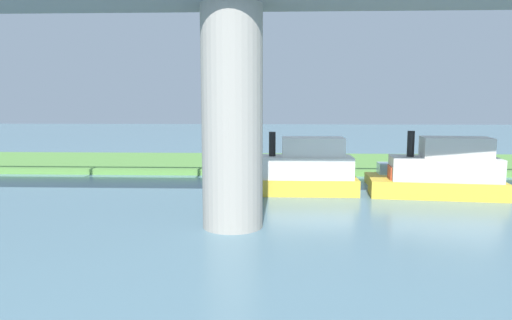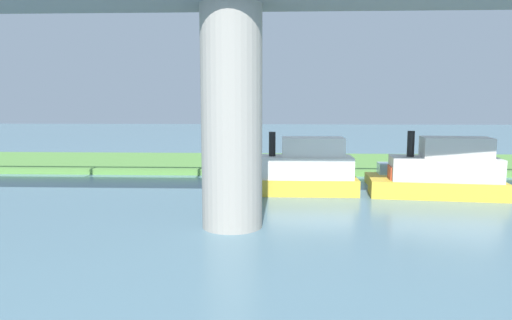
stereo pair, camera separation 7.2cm
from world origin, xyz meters
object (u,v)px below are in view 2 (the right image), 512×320
object	(u,v)px
mooring_post	(253,162)
skiff_small	(301,171)
bridge_pylon	(232,119)
pontoon_yellow	(396,176)
houseboat_blue	(441,173)
person_on_bank	(247,160)

from	to	relation	value
mooring_post	skiff_small	distance (m)	9.03
bridge_pylon	skiff_small	xyz separation A→B (m)	(-3.85, -8.41, -3.86)
bridge_pylon	pontoon_yellow	distance (m)	17.43
bridge_pylon	skiff_small	bearing A→B (deg)	-114.57
pontoon_yellow	mooring_post	bearing A→B (deg)	-21.10
mooring_post	houseboat_blue	bearing A→B (deg)	144.90
person_on_bank	houseboat_blue	bearing A→B (deg)	145.86
bridge_pylon	person_on_bank	bearing A→B (deg)	-89.05
mooring_post	houseboat_blue	world-z (taller)	houseboat_blue
bridge_pylon	pontoon_yellow	bearing A→B (deg)	-132.29
skiff_small	pontoon_yellow	bearing A→B (deg)	-151.84
pontoon_yellow	houseboat_blue	bearing A→B (deg)	109.80
person_on_bank	bridge_pylon	bearing A→B (deg)	90.95
houseboat_blue	person_on_bank	bearing A→B (deg)	-34.14
person_on_bank	houseboat_blue	distance (m)	16.00
mooring_post	pontoon_yellow	world-z (taller)	pontoon_yellow
houseboat_blue	skiff_small	bearing A→B (deg)	-4.55
person_on_bank	skiff_small	bearing A→B (deg)	116.56
houseboat_blue	pontoon_yellow	world-z (taller)	houseboat_blue
pontoon_yellow	skiff_small	bearing A→B (deg)	28.16
mooring_post	person_on_bank	bearing A→B (deg)	-0.68
person_on_bank	pontoon_yellow	xyz separation A→B (m)	(-11.55, 4.28, -0.64)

